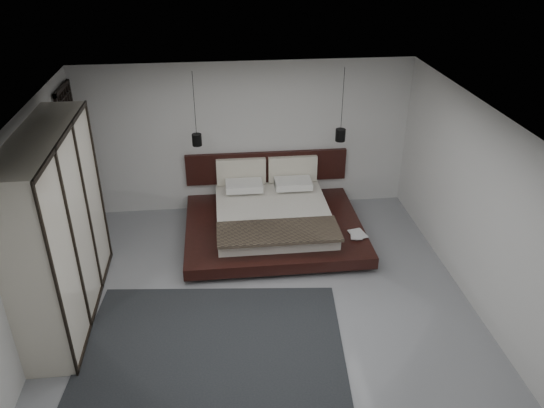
{
  "coord_description": "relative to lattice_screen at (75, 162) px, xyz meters",
  "views": [
    {
      "loc": [
        -0.53,
        -6.1,
        4.92
      ],
      "look_at": [
        0.27,
        1.2,
        0.97
      ],
      "focal_mm": 35.0,
      "sensor_mm": 36.0,
      "label": 1
    }
  ],
  "objects": [
    {
      "name": "wall_front",
      "position": [
        2.95,
        -5.45,
        0.1
      ],
      "size": [
        6.0,
        0.0,
        6.0
      ],
      "primitive_type": "plane",
      "rotation": [
        -1.57,
        0.0,
        0.0
      ],
      "color": "silver",
      "rests_on": "floor"
    },
    {
      "name": "book_lower",
      "position": [
        4.55,
        -1.24,
        -1.0
      ],
      "size": [
        0.3,
        0.36,
        0.03
      ],
      "primitive_type": "imported",
      "rotation": [
        0.0,
        0.0,
        0.23
      ],
      "color": "#99724C",
      "rests_on": "bed"
    },
    {
      "name": "ceiling",
      "position": [
        2.95,
        -2.45,
        1.5
      ],
      "size": [
        6.0,
        6.0,
        0.0
      ],
      "primitive_type": "plane",
      "rotation": [
        3.14,
        0.0,
        0.0
      ],
      "color": "white",
      "rests_on": "wall_back"
    },
    {
      "name": "book_upper",
      "position": [
        4.52,
        -1.27,
        -0.98
      ],
      "size": [
        0.24,
        0.29,
        0.02
      ],
      "primitive_type": "imported",
      "rotation": [
        0.0,
        0.0,
        -0.21
      ],
      "color": "#99724C",
      "rests_on": "book_lower"
    },
    {
      "name": "rug",
      "position": [
        2.22,
        -3.28,
        -1.29
      ],
      "size": [
        3.6,
        2.73,
        0.01
      ],
      "primitive_type": "cube",
      "rotation": [
        0.0,
        0.0,
        -0.1
      ],
      "color": "black",
      "rests_on": "floor"
    },
    {
      "name": "wall_left",
      "position": [
        -0.05,
        -2.45,
        0.1
      ],
      "size": [
        0.0,
        6.0,
        6.0
      ],
      "primitive_type": "plane",
      "rotation": [
        1.57,
        0.0,
        1.57
      ],
      "color": "silver",
      "rests_on": "floor"
    },
    {
      "name": "lattice_screen",
      "position": [
        0.0,
        0.0,
        0.0
      ],
      "size": [
        0.05,
        0.9,
        2.6
      ],
      "primitive_type": "cube",
      "color": "black",
      "rests_on": "floor"
    },
    {
      "name": "floor",
      "position": [
        2.95,
        -2.45,
        -1.3
      ],
      "size": [
        6.0,
        6.0,
        0.0
      ],
      "primitive_type": "plane",
      "color": "gray",
      "rests_on": "ground"
    },
    {
      "name": "pendant_right",
      "position": [
        4.55,
        -0.05,
        0.32
      ],
      "size": [
        0.18,
        0.18,
        1.29
      ],
      "color": "black",
      "rests_on": "ceiling"
    },
    {
      "name": "bed",
      "position": [
        3.31,
        -0.55,
        -1.0
      ],
      "size": [
        3.02,
        2.49,
        1.12
      ],
      "color": "black",
      "rests_on": "floor"
    },
    {
      "name": "wardrobe",
      "position": [
        0.25,
        -2.28,
        0.02
      ],
      "size": [
        0.63,
        2.69,
        2.64
      ],
      "color": "beige",
      "rests_on": "floor"
    },
    {
      "name": "wall_back",
      "position": [
        2.95,
        0.55,
        0.1
      ],
      "size": [
        6.0,
        0.0,
        6.0
      ],
      "primitive_type": "plane",
      "rotation": [
        1.57,
        0.0,
        0.0
      ],
      "color": "silver",
      "rests_on": "floor"
    },
    {
      "name": "pendant_left",
      "position": [
        2.07,
        -0.05,
        0.34
      ],
      "size": [
        0.17,
        0.17,
        1.27
      ],
      "color": "black",
      "rests_on": "ceiling"
    },
    {
      "name": "wall_right",
      "position": [
        5.95,
        -2.45,
        0.1
      ],
      "size": [
        0.0,
        6.0,
        6.0
      ],
      "primitive_type": "plane",
      "rotation": [
        1.57,
        0.0,
        -1.57
      ],
      "color": "silver",
      "rests_on": "floor"
    }
  ]
}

